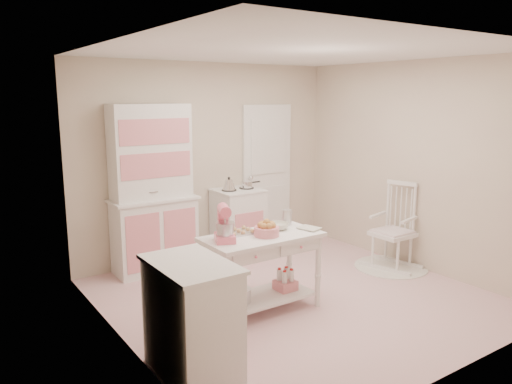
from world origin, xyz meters
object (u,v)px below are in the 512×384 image
at_px(stove, 238,222).
at_px(base_cabinet, 192,319).
at_px(bread_basket, 267,231).
at_px(rocking_chair, 393,226).
at_px(work_table, 262,273).
at_px(hutch, 153,189).
at_px(stand_mixer, 225,224).

xyz_separation_m(stove, base_cabinet, (-1.91, -2.35, 0.00)).
xyz_separation_m(base_cabinet, bread_basket, (1.15, 0.60, 0.39)).
xyz_separation_m(rocking_chair, bread_basket, (-2.10, -0.18, 0.30)).
height_order(stove, work_table, stove).
height_order(base_cabinet, rocking_chair, rocking_chair).
relative_size(hutch, stand_mixer, 6.12).
relative_size(base_cabinet, work_table, 0.77).
height_order(base_cabinet, work_table, base_cabinet).
distance_m(work_table, stand_mixer, 0.71).
xyz_separation_m(rocking_chair, work_table, (-2.12, -0.13, -0.15)).
height_order(stove, stand_mixer, stand_mixer).
relative_size(rocking_chair, work_table, 0.92).
bearing_deg(stand_mixer, stove, 76.77).
xyz_separation_m(stove, bread_basket, (-0.77, -1.74, 0.39)).
bearing_deg(rocking_chair, work_table, 169.39).
bearing_deg(rocking_chair, stand_mixer, 168.34).
relative_size(hutch, work_table, 1.73).
bearing_deg(stove, hutch, 177.61).
height_order(hutch, base_cabinet, hutch).
bearing_deg(stove, work_table, -114.96).
height_order(base_cabinet, bread_basket, base_cabinet).
xyz_separation_m(base_cabinet, rocking_chair, (3.24, 0.79, 0.09)).
bearing_deg(work_table, stand_mixer, 177.27).
height_order(hutch, bread_basket, hutch).
xyz_separation_m(stove, rocking_chair, (1.33, -1.56, 0.09)).
bearing_deg(work_table, rocking_chair, 3.61).
xyz_separation_m(base_cabinet, work_table, (1.13, 0.65, -0.06)).
bearing_deg(stove, base_cabinet, -129.19).
height_order(stand_mixer, bread_basket, stand_mixer).
height_order(stove, bread_basket, stove).
distance_m(hutch, bread_basket, 1.85).
xyz_separation_m(hutch, stand_mixer, (-0.01, -1.72, -0.07)).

